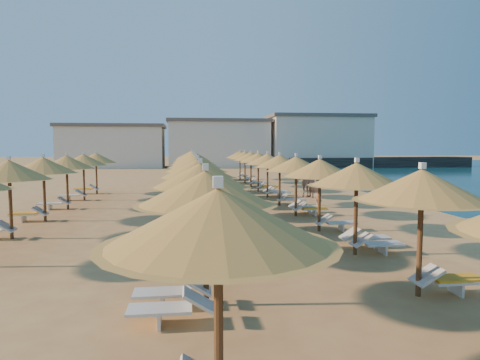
{
  "coord_description": "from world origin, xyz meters",
  "views": [
    {
      "loc": [
        -2.58,
        -20.98,
        3.34
      ],
      "look_at": [
        0.47,
        4.0,
        1.3
      ],
      "focal_mm": 32.0,
      "sensor_mm": 36.0,
      "label": 1
    }
  ],
  "objects": [
    {
      "name": "parasol_row_west",
      "position": [
        -2.23,
        2.21,
        2.43
      ],
      "size": [
        2.96,
        39.17,
        2.97
      ],
      "color": "brown",
      "rests_on": "ground"
    },
    {
      "name": "parasol_row_east",
      "position": [
        2.47,
        2.21,
        2.43
      ],
      "size": [
        2.96,
        39.17,
        2.97
      ],
      "color": "brown",
      "rests_on": "ground"
    },
    {
      "name": "beachgoer_b",
      "position": [
        5.23,
        5.59,
        0.81
      ],
      "size": [
        0.82,
        0.93,
        1.62
      ],
      "primitive_type": "imported",
      "rotation": [
        0.0,
        0.0,
        -1.28
      ],
      "color": "tan",
      "rests_on": "ground"
    },
    {
      "name": "beachgoer_a",
      "position": [
        4.35,
        1.15,
        0.93
      ],
      "size": [
        0.61,
        0.78,
        1.87
      ],
      "primitive_type": "imported",
      "rotation": [
        0.0,
        0.0,
        -1.3
      ],
      "color": "tan",
      "rests_on": "ground"
    },
    {
      "name": "beachgoer_c",
      "position": [
        4.99,
        5.97,
        0.95
      ],
      "size": [
        1.17,
        1.03,
        1.9
      ],
      "primitive_type": "imported",
      "rotation": [
        0.0,
        0.0,
        -0.64
      ],
      "color": "tan",
      "rests_on": "ground"
    },
    {
      "name": "parasol_row_inland",
      "position": [
        -8.86,
        0.4,
        2.43
      ],
      "size": [
        2.96,
        21.06,
        2.97
      ],
      "color": "brown",
      "rests_on": "ground"
    },
    {
      "name": "ground",
      "position": [
        0.0,
        0.0,
        0.0
      ],
      "size": [
        220.0,
        220.0,
        0.0
      ],
      "primitive_type": "plane",
      "color": "tan",
      "rests_on": "ground"
    },
    {
      "name": "jetty",
      "position": [
        27.06,
        42.57,
        0.75
      ],
      "size": [
        30.22,
        6.3,
        1.5
      ],
      "primitive_type": "cube",
      "rotation": [
        0.0,
        0.0,
        0.08
      ],
      "color": "black",
      "rests_on": "ground"
    },
    {
      "name": "loungers",
      "position": [
        -1.34,
        1.9,
        0.34
      ],
      "size": [
        14.32,
        37.69,
        0.66
      ],
      "color": "silver",
      "rests_on": "ground"
    },
    {
      "name": "hotel_blocks",
      "position": [
        3.19,
        45.14,
        3.7
      ],
      "size": [
        47.1,
        9.88,
        8.1
      ],
      "color": "silver",
      "rests_on": "ground"
    }
  ]
}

